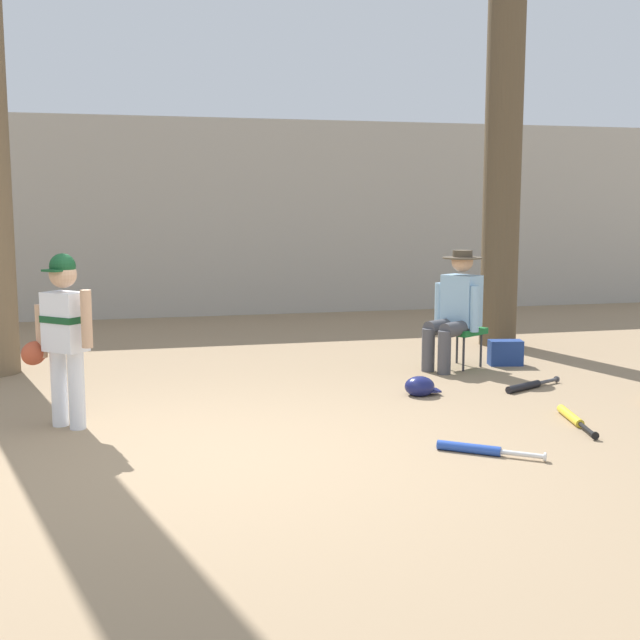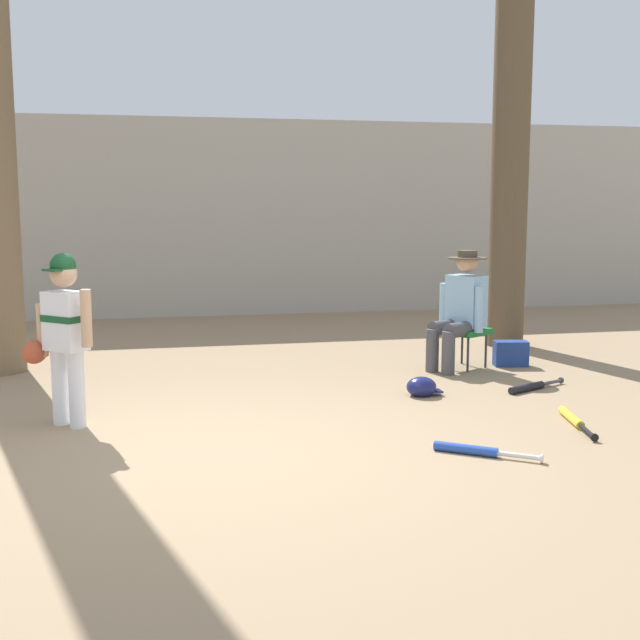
{
  "view_description": "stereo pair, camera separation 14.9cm",
  "coord_description": "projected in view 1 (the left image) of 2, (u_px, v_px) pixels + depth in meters",
  "views": [
    {
      "loc": [
        -0.63,
        -5.27,
        1.66
      ],
      "look_at": [
        0.89,
        0.99,
        0.75
      ],
      "focal_mm": 46.12,
      "sensor_mm": 36.0,
      "label": 1
    },
    {
      "loc": [
        -0.49,
        -5.3,
        1.66
      ],
      "look_at": [
        0.89,
        0.99,
        0.75
      ],
      "focal_mm": 46.12,
      "sensor_mm": 36.0,
      "label": 2
    }
  ],
  "objects": [
    {
      "name": "folding_stool",
      "position": [
        461.0,
        332.0,
        8.39
      ],
      "size": [
        0.55,
        0.55,
        0.41
      ],
      "color": "#196B2D",
      "rests_on": "ground"
    },
    {
      "name": "concrete_back_wall",
      "position": [
        163.0,
        218.0,
        12.11
      ],
      "size": [
        18.0,
        0.36,
        2.91
      ],
      "primitive_type": "cube",
      "color": "#ADA89E",
      "rests_on": "ground"
    },
    {
      "name": "tree_behind_spectator",
      "position": [
        503.0,
        140.0,
        9.48
      ],
      "size": [
        0.67,
        0.67,
        5.48
      ],
      "color": "brown",
      "rests_on": "ground"
    },
    {
      "name": "young_ballplayer",
      "position": [
        63.0,
        329.0,
        6.06
      ],
      "size": [
        0.57,
        0.44,
        1.31
      ],
      "color": "white",
      "rests_on": "ground"
    },
    {
      "name": "ground_plane",
      "position": [
        225.0,
        456.0,
        5.45
      ],
      "size": [
        60.0,
        60.0,
        0.0
      ],
      "primitive_type": "plane",
      "color": "#937A5B"
    },
    {
      "name": "handbag_beside_stool",
      "position": [
        505.0,
        353.0,
        8.53
      ],
      "size": [
        0.37,
        0.24,
        0.26
      ],
      "primitive_type": "cube",
      "rotation": [
        0.0,
        0.0,
        -0.19
      ],
      "color": "navy",
      "rests_on": "ground"
    },
    {
      "name": "bat_black_composite",
      "position": [
        527.0,
        386.0,
        7.42
      ],
      "size": [
        0.69,
        0.38,
        0.07
      ],
      "color": "black",
      "rests_on": "ground"
    },
    {
      "name": "batting_helmet_navy",
      "position": [
        420.0,
        387.0,
        7.19
      ],
      "size": [
        0.31,
        0.24,
        0.18
      ],
      "color": "navy",
      "rests_on": "ground"
    },
    {
      "name": "seated_spectator",
      "position": [
        455.0,
        306.0,
        8.28
      ],
      "size": [
        0.66,
        0.57,
        1.2
      ],
      "color": "#47474C",
      "rests_on": "ground"
    },
    {
      "name": "bat_yellow_trainer",
      "position": [
        573.0,
        418.0,
        6.3
      ],
      "size": [
        0.24,
        0.79,
        0.07
      ],
      "color": "yellow",
      "rests_on": "ground"
    },
    {
      "name": "bat_blue_youth",
      "position": [
        477.0,
        449.0,
        5.5
      ],
      "size": [
        0.62,
        0.48,
        0.07
      ],
      "color": "#2347AD",
      "rests_on": "ground"
    }
  ]
}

